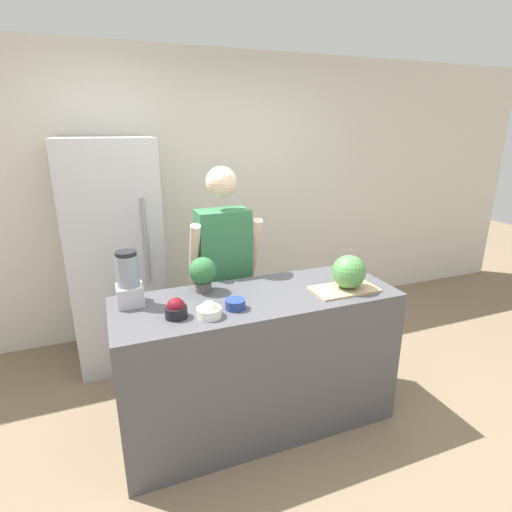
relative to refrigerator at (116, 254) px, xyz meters
The scene contains 12 objects.
ground_plane 1.98m from the refrigerator, 63.45° to the right, with size 14.00×14.00×0.00m, color #7F6B51.
wall_back 0.96m from the refrigerator, 27.87° to the left, with size 8.00×0.06×2.60m.
counter_island 1.53m from the refrigerator, 57.84° to the right, with size 1.76×0.64×0.93m.
refrigerator is the anchor object (origin of this frame).
person 1.01m from the refrigerator, 43.95° to the right, with size 0.51×0.27×1.68m.
cutting_board 1.90m from the refrigerator, 45.60° to the right, with size 0.42×0.23×0.01m.
watermelon 1.92m from the refrigerator, 45.01° to the right, with size 0.21×0.21×0.21m.
bowl_cherries 1.37m from the refrigerator, 79.34° to the right, with size 0.12×0.12×0.11m.
bowl_cream 1.47m from the refrigerator, 73.20° to the right, with size 0.14×0.14×0.09m.
bowl_small_blue 1.48m from the refrigerator, 66.54° to the right, with size 0.12×0.12×0.06m.
blender 1.10m from the refrigerator, 88.19° to the right, with size 0.15×0.15×0.33m.
potted_plant 1.16m from the refrigerator, 65.18° to the right, with size 0.17×0.17×0.22m.
Camera 1 is at (-0.84, -1.80, 1.94)m, focal length 28.00 mm.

